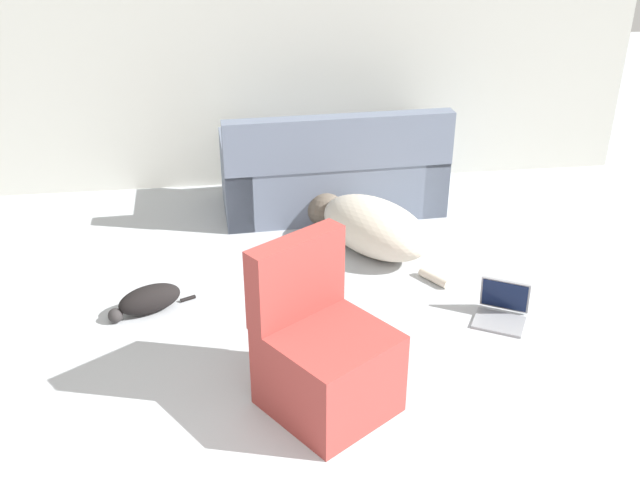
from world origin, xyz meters
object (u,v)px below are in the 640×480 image
at_px(dog, 369,225).
at_px(side_chair, 323,355).
at_px(cat, 148,300).
at_px(couch, 332,174).
at_px(laptop_open, 502,306).

bearing_deg(dog, side_chair, 129.15).
distance_m(dog, cat, 1.65).
distance_m(couch, cat, 1.95).
xyz_separation_m(couch, side_chair, (-0.40, -2.38, 0.01)).
height_order(dog, cat, dog).
xyz_separation_m(couch, cat, (-1.35, -1.40, -0.20)).
bearing_deg(couch, side_chair, 77.92).
bearing_deg(couch, laptop_open, 111.88).
height_order(couch, cat, couch).
xyz_separation_m(dog, cat, (-1.51, -0.67, -0.10)).
bearing_deg(side_chair, couch, 46.17).
relative_size(cat, laptop_open, 1.34).
height_order(couch, side_chair, side_chair).
distance_m(cat, side_chair, 1.39).
height_order(dog, laptop_open, dog).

